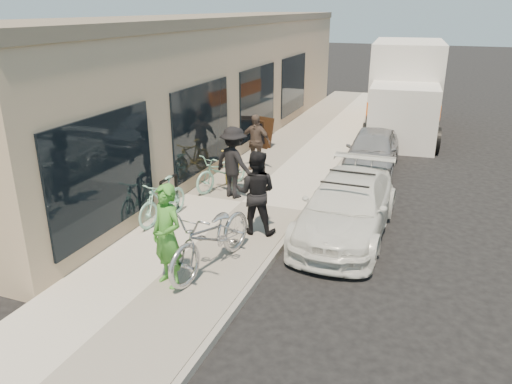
% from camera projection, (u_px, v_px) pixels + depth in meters
% --- Properties ---
extents(ground, '(120.00, 120.00, 0.00)m').
position_uv_depth(ground, '(282.00, 285.00, 8.58)').
color(ground, black).
rests_on(ground, ground).
extents(sidewalk, '(3.00, 34.00, 0.15)m').
position_uv_depth(sidewalk, '(242.00, 205.00, 11.84)').
color(sidewalk, '#ADA79B').
rests_on(sidewalk, ground).
extents(curb, '(0.12, 34.00, 0.13)m').
position_uv_depth(curb, '(305.00, 214.00, 11.33)').
color(curb, gray).
rests_on(curb, ground).
extents(storefront, '(3.60, 20.00, 4.22)m').
position_uv_depth(storefront, '(208.00, 82.00, 16.58)').
color(storefront, tan).
rests_on(storefront, ground).
extents(bike_rack, '(0.10, 0.64, 0.90)m').
position_uv_depth(bike_rack, '(169.00, 193.00, 10.85)').
color(bike_rack, black).
rests_on(bike_rack, sidewalk).
extents(sandwich_board, '(0.73, 0.74, 0.95)m').
position_uv_depth(sandwich_board, '(261.00, 133.00, 16.16)').
color(sandwich_board, '#321B0D').
rests_on(sandwich_board, sidewalk).
extents(sedan_white, '(1.70, 4.19, 1.26)m').
position_uv_depth(sedan_white, '(347.00, 206.00, 10.32)').
color(sedan_white, silver).
rests_on(sedan_white, ground).
extents(sedan_silver, '(1.52, 3.52, 1.19)m').
position_uv_depth(sedan_silver, '(372.00, 150.00, 14.45)').
color(sedan_silver, '#939498').
rests_on(sedan_silver, ground).
extents(moving_truck, '(3.02, 6.82, 3.27)m').
position_uv_depth(moving_truck, '(405.00, 92.00, 18.87)').
color(moving_truck, silver).
rests_on(moving_truck, ground).
extents(tandem_bike, '(1.16, 2.40, 1.21)m').
position_uv_depth(tandem_bike, '(212.00, 237.00, 8.63)').
color(tandem_bike, '#B6B6B9').
rests_on(tandem_bike, sidewalk).
extents(woman_rider, '(0.75, 0.63, 1.75)m').
position_uv_depth(woman_rider, '(167.00, 236.00, 8.03)').
color(woman_rider, '#3D872D').
rests_on(woman_rider, sidewalk).
extents(man_standing, '(0.92, 0.77, 1.72)m').
position_uv_depth(man_standing, '(256.00, 192.00, 9.95)').
color(man_standing, black).
rests_on(man_standing, sidewalk).
extents(cruiser_bike_a, '(0.64, 1.62, 0.95)m').
position_uv_depth(cruiser_bike_a, '(162.00, 200.00, 10.60)').
color(cruiser_bike_a, '#7FBEA7').
rests_on(cruiser_bike_a, sidewalk).
extents(cruiser_bike_b, '(1.16, 1.86, 0.92)m').
position_uv_depth(cruiser_bike_b, '(222.00, 171.00, 12.55)').
color(cruiser_bike_b, '#7FBEA7').
rests_on(cruiser_bike_b, sidewalk).
extents(cruiser_bike_c, '(0.71, 1.61, 0.94)m').
position_uv_depth(cruiser_bike_c, '(233.00, 162.00, 13.19)').
color(cruiser_bike_c, gold).
rests_on(cruiser_bike_c, sidewalk).
extents(bystander_a, '(1.27, 1.01, 1.73)m').
position_uv_depth(bystander_a, '(234.00, 162.00, 11.85)').
color(bystander_a, black).
rests_on(bystander_a, sidewalk).
extents(bystander_b, '(0.93, 0.43, 1.56)m').
position_uv_depth(bystander_b, '(255.00, 142.00, 13.95)').
color(bystander_b, brown).
rests_on(bystander_b, sidewalk).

